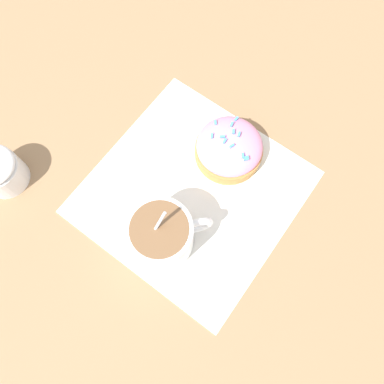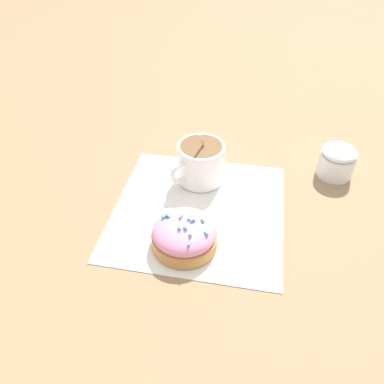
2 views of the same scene
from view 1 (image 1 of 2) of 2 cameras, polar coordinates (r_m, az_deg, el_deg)
ground_plane at (r=0.54m, az=0.10°, el=-0.00°), size 3.00×3.00×0.00m
paper_napkin at (r=0.53m, az=0.10°, el=0.05°), size 0.29×0.29×0.00m
coffee_cup at (r=0.48m, az=-4.56°, el=-6.47°), size 0.10×0.09×0.10m
frosted_pastry at (r=0.54m, az=5.68°, el=6.69°), size 0.10×0.10×0.05m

